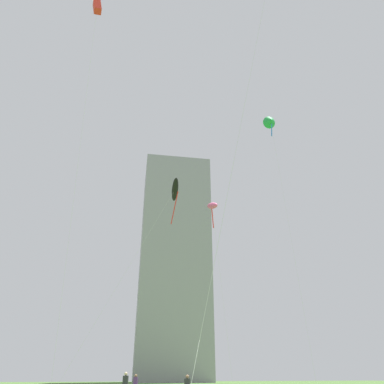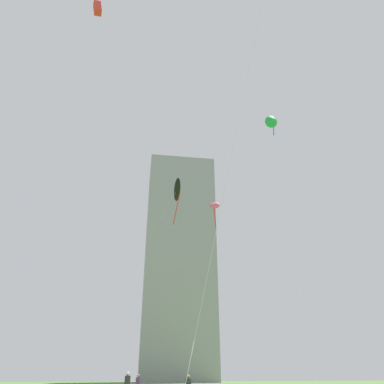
# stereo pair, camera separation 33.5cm
# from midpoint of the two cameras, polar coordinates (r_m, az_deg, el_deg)

# --- Properties ---
(person_standing_1) EXTENTS (0.39, 0.39, 1.75)m
(person_standing_1) POSITION_cam_midpoint_polar(r_m,az_deg,el_deg) (34.20, -8.15, -27.60)
(person_standing_1) COLOR tan
(person_standing_1) RESTS_ON ground
(person_standing_2) EXTENTS (0.41, 0.41, 1.87)m
(person_standing_2) POSITION_cam_midpoint_polar(r_m,az_deg,el_deg) (29.91, -9.74, -27.50)
(person_standing_2) COLOR gray
(person_standing_2) RESTS_ON ground
(kite_flying_0) EXTENTS (10.45, 6.46, 21.02)m
(kite_flying_0) POSITION_cam_midpoint_polar(r_m,az_deg,el_deg) (40.66, -2.11, 0.28)
(kite_flying_0) COLOR silver
(kite_flying_0) RESTS_ON ground
(kite_flying_1) EXTENTS (2.97, 3.34, 19.47)m
(kite_flying_1) POSITION_cam_midpoint_polar(r_m,az_deg,el_deg) (40.60, 3.79, -2.17)
(kite_flying_1) COLOR silver
(kite_flying_1) RESTS_ON ground
(kite_flying_3) EXTENTS (1.73, 2.95, 28.77)m
(kite_flying_3) POSITION_cam_midpoint_polar(r_m,az_deg,el_deg) (43.75, 12.72, 10.85)
(kite_flying_3) COLOR silver
(kite_flying_3) RESTS_ON ground
(kite_flying_5) EXTENTS (1.58, 4.23, 30.45)m
(kite_flying_5) POSITION_cam_midpoint_polar(r_m,az_deg,el_deg) (35.64, -14.31, 25.95)
(kite_flying_5) COLOR silver
(kite_flying_5) RESTS_ON ground
(distant_highrise_0) EXTENTS (27.49, 24.87, 76.18)m
(distant_highrise_0) POSITION_cam_midpoint_polar(r_m,az_deg,el_deg) (132.56, -2.05, -10.92)
(distant_highrise_0) COLOR #939399
(distant_highrise_0) RESTS_ON ground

